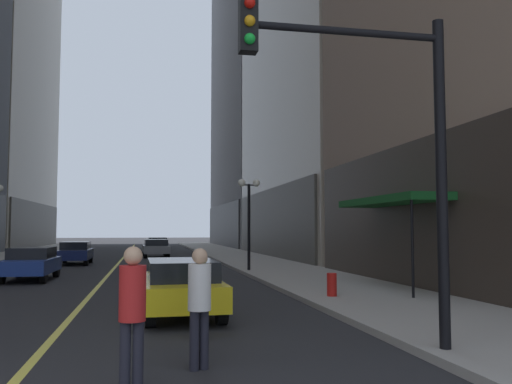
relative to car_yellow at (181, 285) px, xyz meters
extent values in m
plane|color=#262628|center=(-2.52, 26.07, -0.72)|extent=(200.00, 200.00, 0.00)
cube|color=#9E9991|center=(5.73, 26.07, -0.64)|extent=(4.50, 78.00, 0.15)
cube|color=#E5D64C|center=(-2.52, 26.07, -0.72)|extent=(0.16, 70.00, 0.01)
cube|color=#403C35|center=(-13.12, 51.07, 1.78)|extent=(0.50, 24.70, 5.00)
cube|color=#332A23|center=(8.08, 2.07, 1.78)|extent=(0.50, 20.90, 5.00)
cube|color=#403C35|center=(8.08, 25.57, 1.78)|extent=(0.50, 22.80, 5.00)
cube|color=#2C2C2E|center=(8.08, 51.07, 1.78)|extent=(0.50, 24.70, 5.00)
cube|color=#144C1E|center=(7.18, 3.60, 2.28)|extent=(1.60, 5.80, 0.24)
cylinder|color=black|center=(6.48, 0.85, 0.72)|extent=(0.08, 0.08, 2.88)
cube|color=yellow|center=(0.00, 0.07, -0.12)|extent=(1.85, 4.62, 0.55)
cube|color=black|center=(0.00, -0.16, 0.35)|extent=(1.59, 2.60, 0.50)
cylinder|color=black|center=(-0.79, 1.65, -0.40)|extent=(0.23, 0.64, 0.64)
cylinder|color=black|center=(0.71, 1.69, -0.40)|extent=(0.23, 0.64, 0.64)
cylinder|color=black|center=(-0.71, -1.55, -0.40)|extent=(0.23, 0.64, 0.64)
cylinder|color=black|center=(0.79, -1.52, -0.40)|extent=(0.23, 0.64, 0.64)
cube|color=navy|center=(-5.39, 10.04, -0.12)|extent=(1.77, 4.04, 0.55)
cube|color=black|center=(-5.39, 10.24, 0.35)|extent=(1.55, 2.27, 0.50)
cylinder|color=black|center=(-4.66, 8.63, -0.40)|extent=(0.23, 0.64, 0.64)
cylinder|color=black|center=(-6.15, 8.64, -0.40)|extent=(0.23, 0.64, 0.64)
cylinder|color=black|center=(-4.63, 11.45, -0.40)|extent=(0.23, 0.64, 0.64)
cylinder|color=black|center=(-6.13, 11.46, -0.40)|extent=(0.23, 0.64, 0.64)
cube|color=#141E4C|center=(-4.98, 20.34, -0.12)|extent=(1.82, 4.42, 0.55)
cube|color=black|center=(-4.99, 20.56, 0.35)|extent=(1.58, 2.48, 0.50)
cylinder|color=black|center=(-4.20, 18.81, -0.40)|extent=(0.23, 0.64, 0.64)
cylinder|color=black|center=(-5.71, 18.79, -0.40)|extent=(0.23, 0.64, 0.64)
cylinder|color=black|center=(-4.25, 21.88, -0.40)|extent=(0.23, 0.64, 0.64)
cylinder|color=black|center=(-5.76, 21.86, -0.40)|extent=(0.23, 0.64, 0.64)
cube|color=slate|center=(-0.22, 27.91, -0.12)|extent=(2.04, 4.52, 0.55)
cube|color=black|center=(-0.21, 27.69, 0.35)|extent=(1.73, 2.56, 0.50)
cylinder|color=black|center=(-1.09, 29.43, -0.40)|extent=(0.25, 0.65, 0.64)
cylinder|color=black|center=(0.52, 29.50, -0.40)|extent=(0.25, 0.65, 0.64)
cylinder|color=black|center=(-0.95, 26.33, -0.40)|extent=(0.25, 0.65, 0.64)
cylinder|color=black|center=(0.65, 26.40, -0.40)|extent=(0.25, 0.65, 0.64)
cube|color=black|center=(0.06, 37.35, -0.12)|extent=(1.89, 4.26, 0.55)
cube|color=black|center=(0.06, 37.14, 0.35)|extent=(1.64, 2.40, 0.50)
cylinder|color=black|center=(-0.75, 38.81, -0.40)|extent=(0.23, 0.64, 0.64)
cylinder|color=black|center=(0.81, 38.84, -0.40)|extent=(0.23, 0.64, 0.64)
cylinder|color=black|center=(-0.69, 35.85, -0.40)|extent=(0.23, 0.64, 0.64)
cylinder|color=black|center=(0.87, 35.88, -0.40)|extent=(0.23, 0.64, 0.64)
cylinder|color=black|center=(0.20, -3.10, -0.33)|extent=(0.14, 0.14, 0.78)
cylinder|color=black|center=(0.23, -2.94, -0.33)|extent=(0.14, 0.14, 0.78)
cylinder|color=#1E6633|center=(0.21, -3.02, 0.37)|extent=(0.40, 0.40, 0.62)
sphere|color=tan|center=(0.21, -3.02, 0.78)|extent=(0.21, 0.21, 0.21)
cylinder|color=black|center=(0.04, -5.12, -0.29)|extent=(0.14, 0.14, 0.86)
cylinder|color=black|center=(-0.11, -5.18, -0.29)|extent=(0.14, 0.14, 0.86)
cylinder|color=silver|center=(-0.03, -5.15, 0.48)|extent=(0.44, 0.44, 0.68)
sphere|color=tan|center=(-0.03, -5.15, 0.93)|extent=(0.23, 0.23, 0.23)
cylinder|color=black|center=(-0.89, -6.08, -0.28)|extent=(0.14, 0.14, 0.89)
cylinder|color=black|center=(-1.05, -6.09, -0.28)|extent=(0.14, 0.14, 0.89)
cylinder|color=#B21E1E|center=(-0.97, -6.08, 0.52)|extent=(0.35, 0.35, 0.70)
sphere|color=tan|center=(-0.97, -6.08, 0.99)|extent=(0.24, 0.24, 0.24)
cylinder|color=black|center=(3.88, -5.21, 2.03)|extent=(0.18, 0.18, 5.50)
cylinder|color=black|center=(2.28, -5.21, 4.48)|extent=(3.20, 0.12, 0.12)
cube|color=black|center=(0.68, -5.21, 4.48)|extent=(0.28, 0.24, 0.90)
sphere|color=red|center=(0.68, -5.35, 4.76)|extent=(0.17, 0.17, 0.17)
sphere|color=orange|center=(0.68, -5.35, 4.48)|extent=(0.17, 0.17, 0.17)
sphere|color=green|center=(0.68, -5.35, 4.20)|extent=(0.17, 0.17, 0.17)
sphere|color=white|center=(-8.57, 17.66, 3.53)|extent=(0.36, 0.36, 0.36)
cylinder|color=black|center=(3.88, 11.91, 1.38)|extent=(0.14, 0.14, 4.20)
cylinder|color=black|center=(3.88, 11.91, 3.43)|extent=(0.80, 0.06, 0.06)
sphere|color=white|center=(3.53, 11.91, 3.53)|extent=(0.36, 0.36, 0.36)
sphere|color=white|center=(4.23, 11.91, 3.53)|extent=(0.36, 0.36, 0.36)
cylinder|color=red|center=(4.38, 1.64, -0.32)|extent=(0.28, 0.28, 0.80)
camera|label=1|loc=(-0.79, -13.19, 1.32)|focal=37.95mm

